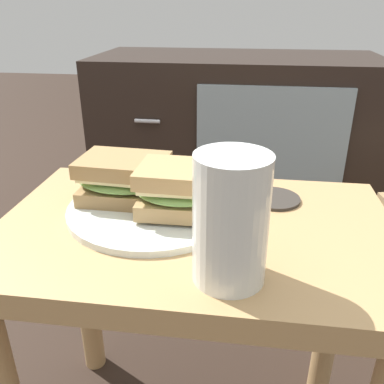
{
  "coord_description": "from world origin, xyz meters",
  "views": [
    {
      "loc": [
        0.07,
        -0.5,
        0.75
      ],
      "look_at": [
        -0.0,
        0.0,
        0.51
      ],
      "focal_mm": 38.34,
      "sensor_mm": 36.0,
      "label": 1
    }
  ],
  "objects_px": {
    "plate": "(153,208)",
    "coaster": "(274,199)",
    "sandwich_front": "(124,179)",
    "beer_glass": "(231,222)",
    "sandwich_back": "(181,189)",
    "tv_cabinet": "(234,138)"
  },
  "relations": [
    {
      "from": "plate",
      "to": "coaster",
      "type": "distance_m",
      "value": 0.19
    },
    {
      "from": "coaster",
      "to": "sandwich_front",
      "type": "bearing_deg",
      "value": -168.59
    },
    {
      "from": "coaster",
      "to": "beer_glass",
      "type": "bearing_deg",
      "value": -106.12
    },
    {
      "from": "sandwich_back",
      "to": "beer_glass",
      "type": "relative_size",
      "value": 0.86
    },
    {
      "from": "beer_glass",
      "to": "sandwich_front",
      "type": "bearing_deg",
      "value": 135.76
    },
    {
      "from": "plate",
      "to": "sandwich_front",
      "type": "xyz_separation_m",
      "value": [
        -0.05,
        0.02,
        0.04
      ]
    },
    {
      "from": "sandwich_front",
      "to": "tv_cabinet",
      "type": "bearing_deg",
      "value": 81.55
    },
    {
      "from": "plate",
      "to": "sandwich_front",
      "type": "height_order",
      "value": "sandwich_front"
    },
    {
      "from": "plate",
      "to": "sandwich_back",
      "type": "height_order",
      "value": "sandwich_back"
    },
    {
      "from": "sandwich_back",
      "to": "coaster",
      "type": "xyz_separation_m",
      "value": [
        0.14,
        0.08,
        -0.04
      ]
    },
    {
      "from": "tv_cabinet",
      "to": "sandwich_back",
      "type": "xyz_separation_m",
      "value": [
        -0.04,
        -0.93,
        0.22
      ]
    },
    {
      "from": "tv_cabinet",
      "to": "plate",
      "type": "relative_size",
      "value": 3.83
    },
    {
      "from": "plate",
      "to": "coaster",
      "type": "relative_size",
      "value": 3.11
    },
    {
      "from": "coaster",
      "to": "tv_cabinet",
      "type": "bearing_deg",
      "value": 96.3
    },
    {
      "from": "sandwich_front",
      "to": "beer_glass",
      "type": "distance_m",
      "value": 0.24
    },
    {
      "from": "tv_cabinet",
      "to": "sandwich_back",
      "type": "relative_size",
      "value": 7.54
    },
    {
      "from": "tv_cabinet",
      "to": "sandwich_front",
      "type": "height_order",
      "value": "tv_cabinet"
    },
    {
      "from": "beer_glass",
      "to": "coaster",
      "type": "xyz_separation_m",
      "value": [
        0.06,
        0.21,
        -0.07
      ]
    },
    {
      "from": "plate",
      "to": "coaster",
      "type": "height_order",
      "value": "plate"
    },
    {
      "from": "sandwich_back",
      "to": "coaster",
      "type": "distance_m",
      "value": 0.16
    },
    {
      "from": "sandwich_front",
      "to": "sandwich_back",
      "type": "distance_m",
      "value": 0.1
    },
    {
      "from": "sandwich_front",
      "to": "sandwich_back",
      "type": "xyz_separation_m",
      "value": [
        0.09,
        -0.04,
        0.0
      ]
    }
  ]
}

